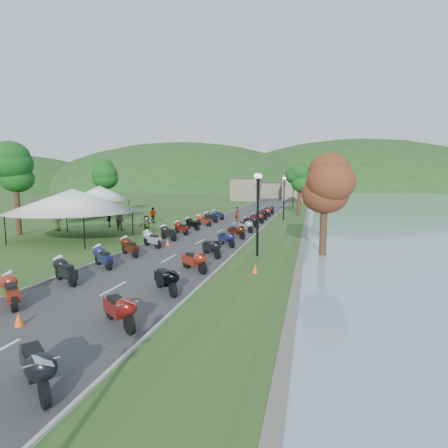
# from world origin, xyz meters

# --- Properties ---
(road) EXTENTS (7.00, 120.00, 0.02)m
(road) POSITION_xyz_m (0.00, 40.00, 0.01)
(road) COLOR #3A3A3C
(road) RESTS_ON ground
(hills_backdrop) EXTENTS (360.00, 120.00, 76.00)m
(hills_backdrop) POSITION_xyz_m (0.00, 200.00, 0.00)
(hills_backdrop) COLOR #285621
(hills_backdrop) RESTS_ON ground
(far_building) EXTENTS (18.00, 16.00, 5.00)m
(far_building) POSITION_xyz_m (-2.00, 85.00, 2.50)
(far_building) COLOR gray
(far_building) RESTS_ON ground
(moto_row_left) EXTENTS (2.60, 44.04, 1.10)m
(moto_row_left) POSITION_xyz_m (-2.64, 16.15, 0.55)
(moto_row_left) COLOR #331411
(moto_row_left) RESTS_ON ground
(moto_row_right) EXTENTS (2.60, 48.29, 1.10)m
(moto_row_right) POSITION_xyz_m (2.36, 22.48, 0.55)
(moto_row_right) COLOR #331411
(moto_row_right) RESTS_ON ground
(vendor_tent_main) EXTENTS (6.56, 6.56, 4.00)m
(vendor_tent_main) POSITION_xyz_m (-9.96, 20.60, 2.00)
(vendor_tent_main) COLOR silver
(vendor_tent_main) RESTS_ON ground
(vendor_tent_side) EXTENTS (5.07, 5.07, 4.00)m
(vendor_tent_side) POSITION_xyz_m (-17.38, 35.25, 2.00)
(vendor_tent_side) COLOR silver
(vendor_tent_side) RESTS_ON ground
(tree_park_left) EXTENTS (3.32, 3.32, 9.23)m
(tree_park_left) POSITION_xyz_m (-16.25, 21.58, 4.61)
(tree_park_left) COLOR #195E1A
(tree_park_left) RESTS_ON ground
(tree_lakeside) EXTENTS (2.69, 2.69, 7.47)m
(tree_lakeside) POSITION_xyz_m (8.91, 19.39, 3.74)
(tree_lakeside) COLOR #195E1A
(tree_lakeside) RESTS_ON ground
(pedestrian_a) EXTENTS (0.80, 0.73, 1.79)m
(pedestrian_a) POSITION_xyz_m (-10.23, 27.61, 0.00)
(pedestrian_a) COLOR slate
(pedestrian_a) RESTS_ON ground
(pedestrian_b) EXTENTS (0.95, 0.62, 1.82)m
(pedestrian_b) POSITION_xyz_m (-9.23, 26.16, 0.00)
(pedestrian_b) COLOR slate
(pedestrian_b) RESTS_ON ground
(pedestrian_c) EXTENTS (0.76, 1.15, 1.65)m
(pedestrian_c) POSITION_xyz_m (-11.65, 28.04, 0.00)
(pedestrian_c) COLOR slate
(pedestrian_c) RESTS_ON ground
(traffic_cone_near) EXTENTS (0.30, 0.30, 0.47)m
(traffic_cone_near) POSITION_xyz_m (-0.79, 5.77, 0.23)
(traffic_cone_near) COLOR #F2590C
(traffic_cone_near) RESTS_ON ground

